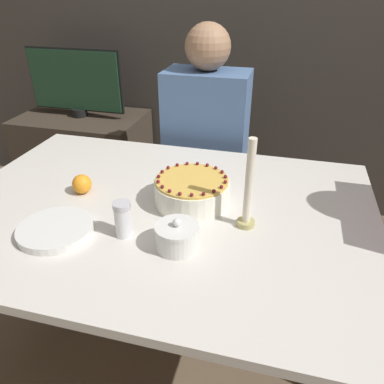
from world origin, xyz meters
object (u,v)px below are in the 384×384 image
(sugar_bowl, at_px, (177,236))
(candle, at_px, (248,192))
(person_man_blue_shirt, at_px, (206,167))
(sugar_shaker, at_px, (123,219))
(tv_monitor, at_px, (75,82))
(cake, at_px, (192,191))

(sugar_bowl, height_order, candle, candle)
(person_man_blue_shirt, bearing_deg, sugar_shaker, 86.74)
(candle, bearing_deg, tv_monitor, 137.27)
(sugar_shaker, xyz_separation_m, person_man_blue_shirt, (0.05, 0.89, -0.25))
(cake, xyz_separation_m, candle, (0.20, -0.09, 0.07))
(person_man_blue_shirt, distance_m, tv_monitor, 1.05)
(cake, distance_m, sugar_shaker, 0.28)
(person_man_blue_shirt, height_order, tv_monitor, person_man_blue_shirt)
(candle, relative_size, tv_monitor, 0.47)
(sugar_bowl, xyz_separation_m, person_man_blue_shirt, (-0.12, 0.91, -0.23))
(person_man_blue_shirt, relative_size, tv_monitor, 1.99)
(cake, height_order, tv_monitor, tv_monitor)
(sugar_bowl, xyz_separation_m, candle, (0.18, 0.16, 0.08))
(sugar_bowl, distance_m, tv_monitor, 1.67)
(sugar_shaker, distance_m, candle, 0.38)
(cake, xyz_separation_m, person_man_blue_shirt, (-0.10, 0.66, -0.23))
(tv_monitor, bearing_deg, person_man_blue_shirt, -22.29)
(sugar_shaker, relative_size, tv_monitor, 0.18)
(person_man_blue_shirt, bearing_deg, sugar_bowl, 97.46)
(sugar_bowl, height_order, person_man_blue_shirt, person_man_blue_shirt)
(sugar_bowl, bearing_deg, person_man_blue_shirt, 97.46)
(tv_monitor, bearing_deg, candle, -42.73)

